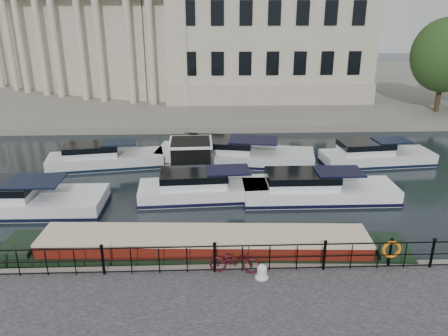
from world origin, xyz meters
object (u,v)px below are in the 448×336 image
(life_ring_post, at_px, (391,250))
(harbour_hut, at_px, (191,160))
(narrowboat, at_px, (205,252))
(bicycle, at_px, (235,261))
(mooring_bollard, at_px, (262,271))

(life_ring_post, bearing_deg, harbour_hut, 124.64)
(life_ring_post, height_order, narrowboat, life_ring_post)
(bicycle, relative_size, narrowboat, 0.11)
(narrowboat, height_order, harbour_hut, harbour_hut)
(life_ring_post, bearing_deg, bicycle, -178.47)
(life_ring_post, distance_m, narrowboat, 7.10)
(mooring_bollard, relative_size, life_ring_post, 0.47)
(bicycle, height_order, mooring_bollard, bicycle)
(mooring_bollard, bearing_deg, bicycle, 158.77)
(harbour_hut, bearing_deg, mooring_bollard, -77.51)
(mooring_bollard, relative_size, harbour_hut, 0.15)
(bicycle, distance_m, harbour_hut, 11.49)
(life_ring_post, relative_size, harbour_hut, 0.33)
(narrowboat, bearing_deg, harbour_hut, 97.83)
(mooring_bollard, height_order, life_ring_post, life_ring_post)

